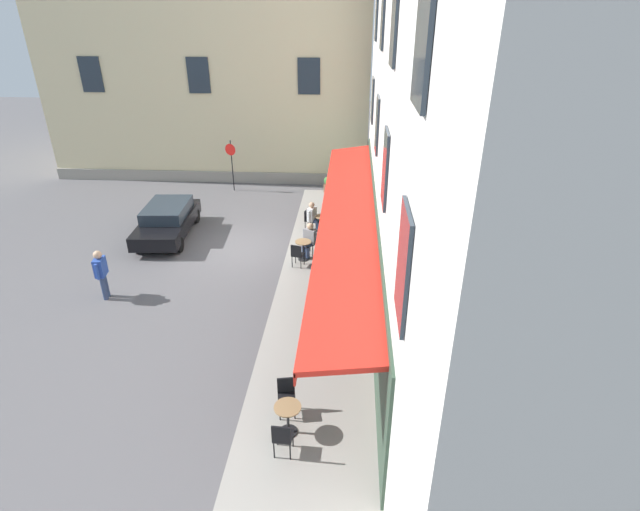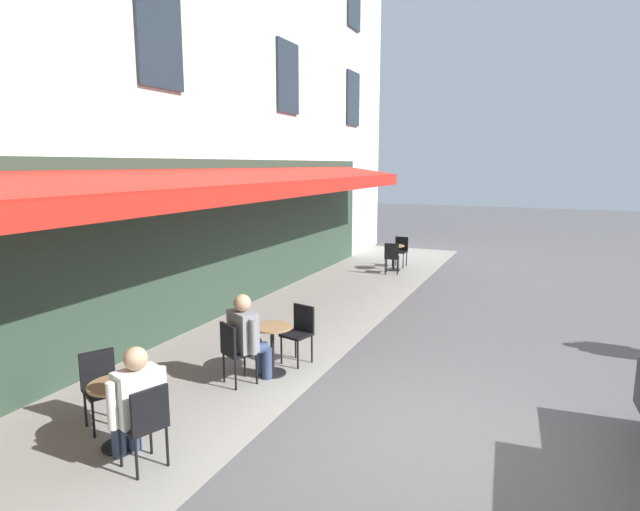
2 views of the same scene
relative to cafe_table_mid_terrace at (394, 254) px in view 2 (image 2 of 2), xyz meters
name	(u,v)px [view 2 (image 2 of 2)]	position (x,y,z in m)	size (l,w,h in m)	color
ground_plane	(426,435)	(9.23, 2.98, -0.49)	(70.00, 70.00, 0.00)	#565456
sidewalk_cafe_terrace	(290,323)	(5.98, -0.42, -0.49)	(20.50, 3.20, 0.01)	gray
cafe_table_mid_terrace	(394,254)	(0.00, 0.00, 0.00)	(0.60, 0.60, 0.75)	black
cafe_chair_black_kerbside	(392,256)	(0.62, 0.11, 0.06)	(0.46, 0.46, 0.91)	black
cafe_chair_black_facing_street	(401,249)	(-0.63, 0.03, 0.06)	(0.42, 0.42, 0.91)	black
cafe_table_streetside	(272,343)	(8.34, 0.48, 0.00)	(0.60, 0.60, 0.75)	black
cafe_chair_black_corner_right	(300,329)	(7.73, 0.64, 0.06)	(0.49, 0.49, 0.91)	black
cafe_chair_black_back_row	(235,348)	(8.90, 0.18, 0.06)	(0.54, 0.54, 0.91)	black
cafe_table_far_end	(118,406)	(10.85, -0.08, 0.00)	(0.60, 0.60, 0.75)	black
cafe_chair_black_by_window	(146,420)	(11.07, 0.51, 0.06)	(0.51, 0.51, 0.91)	black
cafe_chair_black_near_door	(101,382)	(10.55, -0.64, 0.06)	(0.54, 0.54, 0.91)	black
seated_patron_in_grey	(248,335)	(8.71, 0.28, 0.21)	(0.64, 0.61, 1.30)	navy
seated_companion_in_white	(135,400)	(10.99, 0.31, 0.20)	(0.62, 0.61, 1.29)	navy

